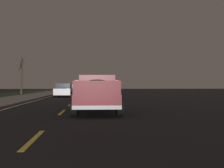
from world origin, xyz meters
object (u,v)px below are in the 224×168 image
at_px(pickup_truck, 97,92).
at_px(bare_tree_far, 21,74).
at_px(sedan_white, 64,90).
at_px(sedan_red, 70,89).
at_px(sedan_black, 94,92).

distance_m(pickup_truck, bare_tree_far, 28.84).
height_order(sedan_white, sedan_red, same).
bearing_deg(pickup_truck, sedan_red, 7.07).
xyz_separation_m(pickup_truck, sedan_red, (29.90, 3.71, -0.20)).
bearing_deg(sedan_red, sedan_white, -178.37).
height_order(pickup_truck, bare_tree_far, bare_tree_far).
relative_size(sedan_black, sedan_red, 1.01).
relative_size(sedan_black, bare_tree_far, 0.78).
xyz_separation_m(sedan_red, bare_tree_far, (-3.21, 7.00, 2.24)).
bearing_deg(sedan_red, sedan_black, -169.65).
height_order(sedan_black, sedan_red, same).
relative_size(pickup_truck, sedan_black, 1.24).
bearing_deg(sedan_white, sedan_red, 1.63).
distance_m(sedan_black, sedan_white, 7.85).
xyz_separation_m(pickup_truck, sedan_white, (16.73, 3.33, -0.20)).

